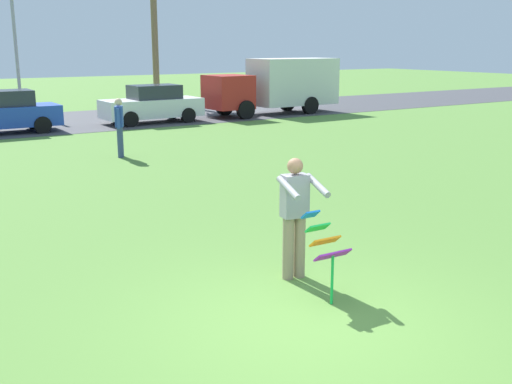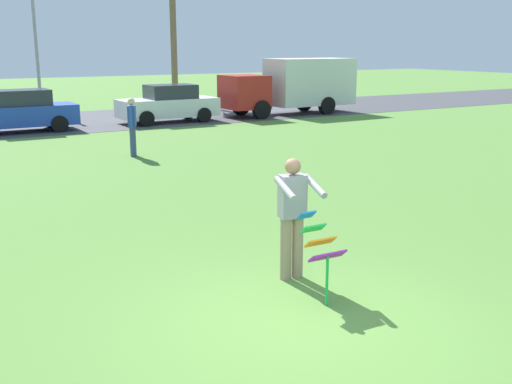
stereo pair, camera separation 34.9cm
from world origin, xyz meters
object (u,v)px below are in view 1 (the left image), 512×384
at_px(streetlight_pole, 14,29).
at_px(person_walker_near, 119,126).
at_px(parked_car_white, 152,105).
at_px(parked_truck_red_cab, 279,84).
at_px(person_kite_flyer, 295,214).
at_px(kite_held, 325,244).
at_px(parked_car_blue, 1,113).

height_order(streetlight_pole, person_walker_near, streetlight_pole).
distance_m(parked_car_white, parked_truck_red_cab, 6.57).
xyz_separation_m(person_kite_flyer, kite_held, (-0.12, -0.82, -0.19)).
bearing_deg(kite_held, person_kite_flyer, 81.70).
bearing_deg(parked_truck_red_cab, streetlight_pole, 143.25).
height_order(person_kite_flyer, parked_car_blue, person_kite_flyer).
distance_m(parked_truck_red_cab, person_walker_near, 12.76).
relative_size(parked_car_white, person_walker_near, 2.44).
relative_size(person_kite_flyer, person_walker_near, 1.00).
bearing_deg(person_walker_near, streetlight_pole, 89.15).
bearing_deg(parked_truck_red_cab, parked_car_white, 179.99).
xyz_separation_m(parked_truck_red_cab, streetlight_pole, (-10.35, 7.73, 2.59)).
height_order(kite_held, person_walker_near, person_walker_near).
height_order(parked_car_white, streetlight_pole, streetlight_pole).
bearing_deg(parked_car_white, parked_car_blue, -180.00).
height_order(kite_held, parked_truck_red_cab, parked_truck_red_cab).
bearing_deg(parked_car_blue, streetlight_pole, 73.90).
height_order(person_kite_flyer, kite_held, person_kite_flyer).
bearing_deg(streetlight_pole, parked_truck_red_cab, -36.75).
distance_m(kite_held, streetlight_pole, 26.50).
xyz_separation_m(parked_car_white, streetlight_pole, (-3.82, 7.73, 3.22)).
distance_m(person_kite_flyer, parked_car_white, 18.49).
relative_size(parked_truck_red_cab, streetlight_pole, 0.97).
height_order(parked_car_blue, parked_car_white, same).
distance_m(parked_car_blue, parked_truck_red_cab, 12.60).
bearing_deg(person_walker_near, kite_held, -97.12).
distance_m(parked_car_white, streetlight_pole, 9.20).
xyz_separation_m(person_kite_flyer, streetlight_pole, (1.52, 25.43, 3.05)).
distance_m(streetlight_pole, person_walker_near, 15.17).
bearing_deg(person_kite_flyer, parked_car_white, 73.21).
distance_m(person_kite_flyer, parked_truck_red_cab, 21.32).
bearing_deg(parked_car_white, person_kite_flyer, -106.79).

